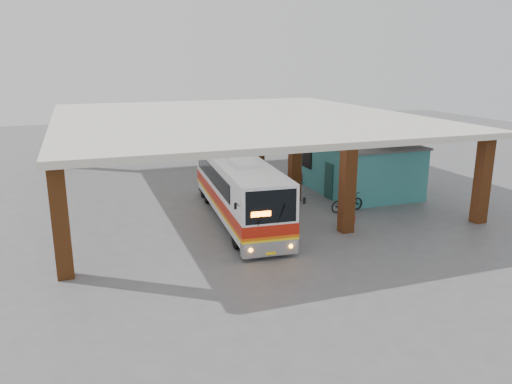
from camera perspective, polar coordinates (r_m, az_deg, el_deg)
The scene contains 8 objects.
ground at distance 25.58m, azimuth 0.96°, elevation -3.17°, with size 90.00×90.00×0.00m, color #515154.
brick_columns at distance 30.06m, azimuth 0.16°, elevation 3.86°, with size 20.10×21.60×4.35m.
canopy_roof at distance 30.81m, azimuth -2.44°, elevation 8.50°, with size 21.00×23.00×0.30m, color beige.
shop_building at distance 31.86m, azimuth 11.11°, elevation 3.09°, with size 5.20×8.20×3.11m.
coach_bus at distance 25.19m, azimuth -2.04°, elevation 0.46°, with size 3.26×11.60×3.34m.
motorcycle at distance 27.25m, azimuth 10.37°, elevation -1.11°, with size 0.71×2.02×1.06m, color black.
pedestrian at distance 24.31m, azimuth 10.79°, elevation -2.32°, with size 0.62×0.41×1.70m, color red.
red_chair at distance 32.94m, azimuth 4.97°, elevation 1.52°, with size 0.39×0.39×0.74m.
Camera 1 is at (-8.62, -22.73, 7.96)m, focal length 35.00 mm.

